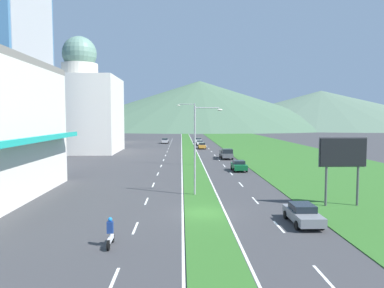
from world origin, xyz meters
name	(u,v)px	position (x,y,z in m)	size (l,w,h in m)	color
ground_plane	(204,214)	(0.00, 0.00, 0.00)	(600.00, 600.00, 0.00)	#38383A
grass_median	(189,149)	(0.00, 60.00, 0.03)	(3.20, 240.00, 0.06)	#2D6023
grass_verge_right	(271,149)	(20.60, 60.00, 0.03)	(24.00, 240.00, 0.06)	#2D6023
lane_dash_left_1	(114,280)	(-5.10, -11.84, 0.01)	(0.16, 2.80, 0.01)	silver
lane_dash_left_2	(135,228)	(-5.10, -3.68, 0.01)	(0.16, 2.80, 0.01)	silver
lane_dash_left_3	(146,201)	(-5.10, 4.48, 0.01)	(0.16, 2.80, 0.01)	silver
lane_dash_left_4	(153,185)	(-5.10, 12.64, 0.01)	(0.16, 2.80, 0.01)	silver
lane_dash_left_5	(158,174)	(-5.10, 20.80, 0.01)	(0.16, 2.80, 0.01)	silver
lane_dash_left_6	(161,166)	(-5.10, 28.96, 0.01)	(0.16, 2.80, 0.01)	silver
lane_dash_left_7	(164,160)	(-5.10, 37.13, 0.01)	(0.16, 2.80, 0.01)	silver
lane_dash_left_8	(166,155)	(-5.10, 45.29, 0.01)	(0.16, 2.80, 0.01)	silver
lane_dash_left_9	(167,152)	(-5.10, 53.45, 0.01)	(0.16, 2.80, 0.01)	silver
lane_dash_left_10	(168,149)	(-5.10, 61.61, 0.01)	(0.16, 2.80, 0.01)	silver
lane_dash_left_11	(169,146)	(-5.10, 69.77, 0.01)	(0.16, 2.80, 0.01)	silver
lane_dash_left_12	(170,144)	(-5.10, 77.93, 0.01)	(0.16, 2.80, 0.01)	silver
lane_dash_left_13	(171,142)	(-5.10, 86.09, 0.01)	(0.16, 2.80, 0.01)	silver
lane_dash_left_14	(172,140)	(-5.10, 94.25, 0.01)	(0.16, 2.80, 0.01)	silver
lane_dash_left_15	(172,139)	(-5.10, 102.41, 0.01)	(0.16, 2.80, 0.01)	silver
lane_dash_right_1	(324,277)	(5.10, -11.84, 0.01)	(0.16, 2.80, 0.01)	silver
lane_dash_right_2	(279,227)	(5.10, -3.68, 0.01)	(0.16, 2.80, 0.01)	silver
lane_dash_right_3	(255,200)	(5.10, 4.48, 0.01)	(0.16, 2.80, 0.01)	silver
lane_dash_right_4	(241,184)	(5.10, 12.64, 0.01)	(0.16, 2.80, 0.01)	silver
lane_dash_right_5	(231,174)	(5.10, 20.80, 0.01)	(0.16, 2.80, 0.01)	silver
lane_dash_right_6	(224,166)	(5.10, 28.96, 0.01)	(0.16, 2.80, 0.01)	silver
lane_dash_right_7	(219,160)	(5.10, 37.13, 0.01)	(0.16, 2.80, 0.01)	silver
lane_dash_right_8	(215,155)	(5.10, 45.29, 0.01)	(0.16, 2.80, 0.01)	silver
lane_dash_right_9	(211,152)	(5.10, 53.45, 0.01)	(0.16, 2.80, 0.01)	silver
lane_dash_right_10	(209,149)	(5.10, 61.61, 0.01)	(0.16, 2.80, 0.01)	silver
lane_dash_right_11	(206,146)	(5.10, 69.77, 0.01)	(0.16, 2.80, 0.01)	silver
lane_dash_right_12	(205,144)	(5.10, 77.93, 0.01)	(0.16, 2.80, 0.01)	silver
lane_dash_right_13	(203,142)	(5.10, 86.09, 0.01)	(0.16, 2.80, 0.01)	silver
lane_dash_right_14	(201,140)	(5.10, 94.25, 0.01)	(0.16, 2.80, 0.01)	silver
lane_dash_right_15	(200,139)	(5.10, 102.41, 0.01)	(0.16, 2.80, 0.01)	silver
edge_line_median_left	(182,149)	(-1.75, 60.00, 0.01)	(0.16, 240.00, 0.01)	silver
edge_line_median_right	(196,149)	(1.75, 60.00, 0.01)	(0.16, 240.00, 0.01)	silver
domed_building	(81,109)	(-24.52, 53.47, 9.84)	(16.79, 16.79, 25.84)	silver
midrise_colored	(98,114)	(-27.98, 85.28, 9.02)	(13.34, 13.34, 18.04)	silver
hill_far_left	(64,110)	(-84.93, 229.26, 13.59)	(164.72, 164.72, 27.17)	#47664C
hill_far_center	(200,104)	(12.73, 256.76, 18.38)	(226.87, 226.87, 36.77)	#47664C
hill_far_right	(321,109)	(111.90, 262.17, 14.86)	(221.33, 221.33, 29.72)	#516B56
street_lamp_near	(198,144)	(-0.18, 7.04, 5.13)	(2.84, 0.28, 8.89)	#99999E
street_lamp_mid	(193,130)	(0.02, 29.61, 5.76)	(2.95, 0.36, 10.09)	#99999E
billboard_roadside	(343,156)	(12.20, 2.02, 4.47)	(4.21, 0.28, 6.09)	#4C4C51
car_0	(239,166)	(6.58, 23.27, 0.77)	(2.04, 4.08, 1.51)	#0C5128
car_1	(200,143)	(3.42, 72.84, 0.71)	(1.99, 4.75, 1.34)	silver
car_2	(198,140)	(3.50, 83.00, 0.75)	(2.01, 4.24, 1.44)	silver
car_3	(165,141)	(-6.79, 80.46, 0.80)	(2.02, 4.24, 1.58)	#B2B2B7
car_4	(303,214)	(7.04, -3.04, 0.74)	(1.96, 4.39, 1.45)	slate
car_5	(202,146)	(3.35, 61.06, 0.77)	(1.88, 4.73, 1.51)	#C6842D
pickup_truck_0	(226,154)	(6.68, 38.64, 0.98)	(2.18, 5.40, 2.00)	#515459
motorcycle_rider	(110,234)	(-6.13, -7.27, 0.75)	(0.36, 2.00, 1.80)	black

